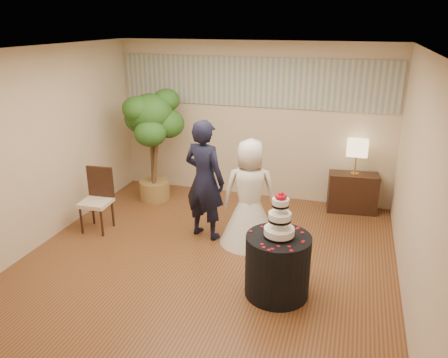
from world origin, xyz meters
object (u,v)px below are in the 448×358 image
(table_lamp, at_px, (356,158))
(ficus_tree, at_px, (152,146))
(groom, at_px, (205,180))
(side_chair, at_px, (96,201))
(bride, at_px, (250,193))
(cake_table, at_px, (277,265))
(console, at_px, (352,193))
(wedding_cake, at_px, (280,215))

(table_lamp, bearing_deg, ficus_tree, -171.88)
(groom, distance_m, ficus_tree, 1.76)
(side_chair, bearing_deg, bride, 4.82)
(cake_table, relative_size, console, 0.94)
(cake_table, height_order, console, cake_table)
(groom, height_order, cake_table, groom)
(table_lamp, bearing_deg, cake_table, -105.93)
(groom, distance_m, console, 2.71)
(console, relative_size, side_chair, 0.83)
(wedding_cake, bearing_deg, console, 74.07)
(cake_table, distance_m, console, 2.88)
(side_chair, bearing_deg, cake_table, -18.86)
(groom, relative_size, table_lamp, 3.13)
(cake_table, xyz_separation_m, table_lamp, (0.79, 2.77, 0.58))
(groom, bearing_deg, console, -127.15)
(table_lamp, distance_m, ficus_tree, 3.52)
(groom, relative_size, console, 2.23)
(ficus_tree, distance_m, side_chair, 1.54)
(bride, distance_m, wedding_cake, 1.37)
(bride, xyz_separation_m, ficus_tree, (-2.05, 1.10, 0.23))
(groom, bearing_deg, cake_table, 154.15)
(table_lamp, bearing_deg, console, 0.00)
(groom, distance_m, bride, 0.70)
(bride, relative_size, table_lamp, 2.72)
(table_lamp, height_order, ficus_tree, ficus_tree)
(groom, height_order, ficus_tree, ficus_tree)
(groom, xyz_separation_m, ficus_tree, (-1.37, 1.10, 0.12))
(groom, xyz_separation_m, bride, (0.69, 0.01, -0.12))
(ficus_tree, relative_size, side_chair, 2.07)
(cake_table, bearing_deg, table_lamp, 74.07)
(table_lamp, bearing_deg, bride, -131.89)
(bride, bearing_deg, cake_table, 105.64)
(table_lamp, height_order, side_chair, table_lamp)
(console, height_order, side_chair, side_chair)
(console, bearing_deg, groom, -149.43)
(cake_table, distance_m, ficus_tree, 3.58)
(wedding_cake, distance_m, table_lamp, 2.89)
(groom, relative_size, wedding_cake, 3.25)
(ficus_tree, bearing_deg, groom, -38.89)
(wedding_cake, height_order, console, wedding_cake)
(wedding_cake, relative_size, console, 0.68)
(wedding_cake, height_order, ficus_tree, ficus_tree)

